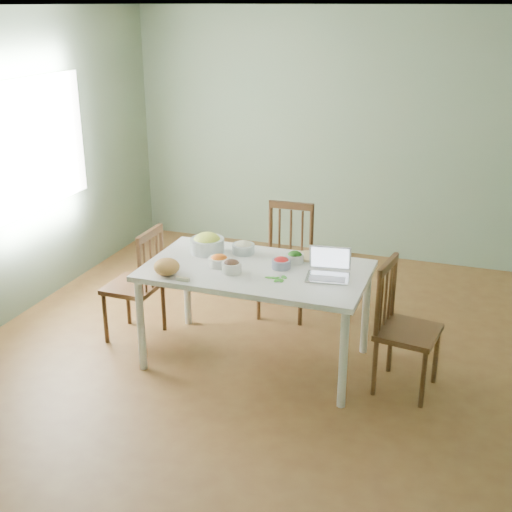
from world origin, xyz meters
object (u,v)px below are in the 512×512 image
(chair_right, at_px, (409,329))
(bread_boule, at_px, (167,267))
(dining_table, at_px, (256,315))
(laptop, at_px, (328,265))
(chair_left, at_px, (133,284))
(chair_far, at_px, (285,262))
(bowl_squash, at_px, (207,243))

(chair_right, distance_m, bread_boule, 1.84)
(dining_table, distance_m, laptop, 0.77)
(chair_left, bearing_deg, chair_far, 128.86)
(chair_far, height_order, chair_right, chair_far)
(dining_table, height_order, chair_right, chair_right)
(bread_boule, bearing_deg, laptop, 15.65)
(chair_right, bearing_deg, chair_left, 96.40)
(dining_table, bearing_deg, chair_left, 177.72)
(chair_left, xyz_separation_m, bowl_squash, (0.63, 0.15, 0.39))
(dining_table, bearing_deg, chair_right, -1.46)
(chair_far, xyz_separation_m, laptop, (0.61, -0.92, 0.40))
(dining_table, distance_m, chair_far, 0.91)
(dining_table, distance_m, chair_left, 1.13)
(dining_table, xyz_separation_m, chair_far, (-0.04, 0.90, 0.11))
(chair_far, xyz_separation_m, chair_left, (-1.08, -0.85, -0.02))
(chair_right, bearing_deg, dining_table, 96.79)
(bowl_squash, bearing_deg, chair_far, 57.30)
(chair_left, height_order, chair_right, chair_right)
(chair_right, distance_m, bowl_squash, 1.74)
(chair_far, bearing_deg, chair_right, -39.21)
(bowl_squash, bearing_deg, laptop, -11.41)
(chair_left, xyz_separation_m, laptop, (1.69, -0.06, 0.42))
(chair_far, xyz_separation_m, bowl_squash, (-0.45, -0.70, 0.37))
(bread_boule, bearing_deg, chair_right, 10.03)
(chair_right, xyz_separation_m, laptop, (-0.62, 0.01, 0.42))
(chair_far, bearing_deg, bread_boule, -115.99)
(bread_boule, bearing_deg, bowl_squash, 79.70)
(chair_far, bearing_deg, bowl_squash, -124.83)
(chair_right, bearing_deg, chair_far, 61.17)
(chair_right, height_order, bowl_squash, chair_right)
(dining_table, xyz_separation_m, laptop, (0.57, -0.02, 0.51))
(dining_table, relative_size, chair_far, 1.67)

